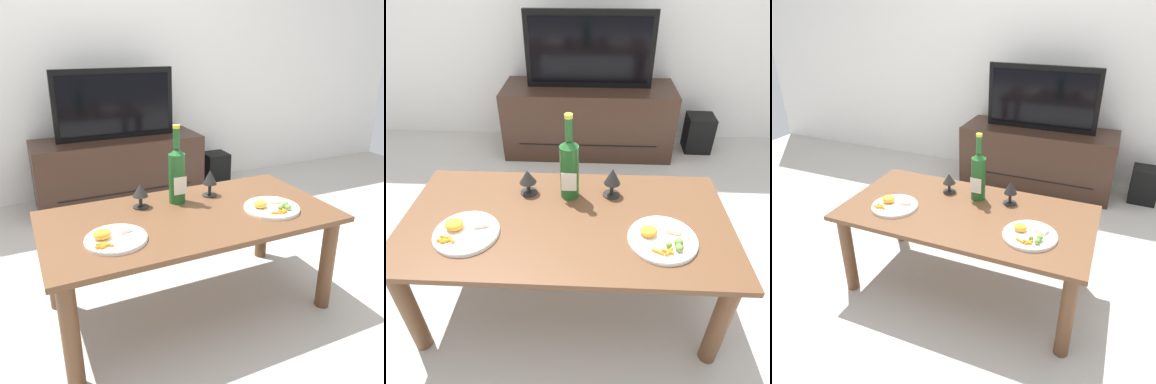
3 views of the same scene
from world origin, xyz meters
The scene contains 11 objects.
ground_plane centered at (0.00, 0.00, 0.00)m, with size 6.40×6.40×0.00m, color #B7B2A8.
back_wall centered at (0.00, 1.85, 1.30)m, with size 6.40×0.10×2.60m, color silver.
dining_table centered at (0.00, 0.00, 0.42)m, with size 1.35×0.68×0.51m.
tv_stand centered at (0.06, 1.52, 0.27)m, with size 1.31×0.47×0.54m.
tv_screen centered at (0.06, 1.51, 0.80)m, with size 0.93×0.05×0.53m.
floor_speaker centered at (0.97, 1.56, 0.15)m, with size 0.21×0.21×0.30m, color black.
wine_bottle centered at (0.01, 0.16, 0.66)m, with size 0.08×0.08×0.39m.
goblet_left centered at (-0.18, 0.17, 0.58)m, with size 0.08×0.08×0.12m.
goblet_right centered at (0.19, 0.17, 0.60)m, with size 0.08×0.08×0.14m.
dinner_plate_left centered at (-0.38, -0.11, 0.52)m, with size 0.25×0.25×0.05m.
dinner_plate_right centered at (0.38, -0.11, 0.52)m, with size 0.26×0.26×0.05m.
Camera 3 is at (0.66, -1.62, 1.51)m, focal length 34.96 mm.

